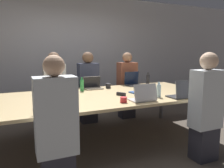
% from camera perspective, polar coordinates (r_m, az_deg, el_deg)
% --- Properties ---
extents(ground_plane, '(24.00, 24.00, 0.00)m').
position_cam_1_polar(ground_plane, '(3.68, -3.47, -14.80)').
color(ground_plane, brown).
extents(curtain_wall, '(12.00, 0.06, 2.80)m').
position_cam_1_polar(curtain_wall, '(5.42, -11.57, 7.77)').
color(curtain_wall, '#ADADB2').
rests_on(curtain_wall, ground_plane).
extents(conference_table, '(3.77, 1.65, 0.77)m').
position_cam_1_polar(conference_table, '(3.46, -3.57, -3.73)').
color(conference_table, '#D6B77F').
rests_on(conference_table, ground_plane).
extents(laptop_far_center, '(0.33, 0.22, 0.23)m').
position_cam_1_polar(laptop_far_center, '(4.05, -5.05, -0.32)').
color(laptop_far_center, gray).
rests_on(laptop_far_center, conference_table).
extents(person_far_center, '(0.40, 0.24, 1.45)m').
position_cam_1_polar(person_far_center, '(4.47, -6.20, -1.17)').
color(person_far_center, '#2D2D38').
rests_on(person_far_center, ground_plane).
extents(cup_far_center, '(0.09, 0.09, 0.09)m').
position_cam_1_polar(cup_far_center, '(4.09, -1.00, -0.50)').
color(cup_far_center, '#232328').
rests_on(cup_far_center, conference_table).
extents(bottle_far_center, '(0.07, 0.07, 0.24)m').
position_cam_1_polar(bottle_far_center, '(3.83, -7.87, -0.31)').
color(bottle_far_center, green).
rests_on(bottle_far_center, conference_table).
extents(laptop_near_midright, '(0.35, 0.24, 0.25)m').
position_cam_1_polar(laptop_near_midright, '(3.06, 8.28, -3.15)').
color(laptop_near_midright, silver).
rests_on(laptop_near_midright, conference_table).
extents(cup_near_midright, '(0.09, 0.09, 0.08)m').
position_cam_1_polar(cup_near_midright, '(2.96, 3.04, -4.14)').
color(cup_near_midright, red).
rests_on(cup_near_midright, conference_table).
extents(laptop_near_right, '(0.32, 0.27, 0.27)m').
position_cam_1_polar(laptop_near_right, '(3.39, 17.76, -2.24)').
color(laptop_near_right, '#333338').
rests_on(laptop_near_right, conference_table).
extents(person_near_right, '(0.40, 0.24, 1.45)m').
position_cam_1_polar(person_near_right, '(3.16, 23.32, -5.88)').
color(person_near_right, '#2D2D38').
rests_on(person_near_right, ground_plane).
extents(bottle_near_right, '(0.07, 0.07, 0.23)m').
position_cam_1_polar(bottle_near_right, '(3.37, 12.10, -1.70)').
color(bottle_near_right, '#ADD1E0').
rests_on(bottle_near_right, conference_table).
extents(laptop_far_right, '(0.32, 0.27, 0.28)m').
position_cam_1_polar(laptop_far_right, '(4.45, 5.49, 0.65)').
color(laptop_far_right, '#333338').
rests_on(laptop_far_right, conference_table).
extents(person_far_right, '(0.40, 0.24, 1.43)m').
position_cam_1_polar(person_far_right, '(4.79, 3.92, -0.61)').
color(person_far_right, '#2D2D38').
rests_on(person_far_right, ground_plane).
extents(bottle_far_right, '(0.06, 0.06, 0.27)m').
position_cam_1_polar(bottle_far_right, '(4.42, 9.35, 1.01)').
color(bottle_far_right, black).
rests_on(bottle_far_right, conference_table).
extents(laptop_near_left, '(0.33, 0.26, 0.25)m').
position_cam_1_polar(laptop_near_left, '(2.62, -16.36, -5.36)').
color(laptop_near_left, '#B7B7BC').
rests_on(laptop_near_left, conference_table).
extents(person_near_left, '(0.40, 0.24, 1.43)m').
position_cam_1_polar(person_near_left, '(2.26, -14.32, -11.58)').
color(person_near_left, '#2D2D38').
rests_on(person_near_left, ground_plane).
extents(laptop_far_midleft, '(0.33, 0.24, 0.24)m').
position_cam_1_polar(laptop_far_midleft, '(3.87, -12.84, -0.85)').
color(laptop_far_midleft, '#333338').
rests_on(laptop_far_midleft, conference_table).
extents(person_far_midleft, '(0.40, 0.24, 1.45)m').
position_cam_1_polar(person_far_midleft, '(4.30, -14.68, -1.79)').
color(person_far_midleft, '#2D2D38').
rests_on(person_far_midleft, ground_plane).
extents(cup_far_midleft, '(0.09, 0.09, 0.09)m').
position_cam_1_polar(cup_far_midleft, '(3.82, -16.34, -1.50)').
color(cup_far_midleft, brown).
rests_on(cup_far_midleft, conference_table).
extents(stapler, '(0.12, 0.15, 0.05)m').
position_cam_1_polar(stapler, '(3.42, 2.40, -2.64)').
color(stapler, black).
rests_on(stapler, conference_table).
extents(notebook, '(0.20, 0.19, 0.02)m').
position_cam_1_polar(notebook, '(3.66, 6.16, -2.18)').
color(notebook, '#2D4C8C').
rests_on(notebook, conference_table).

